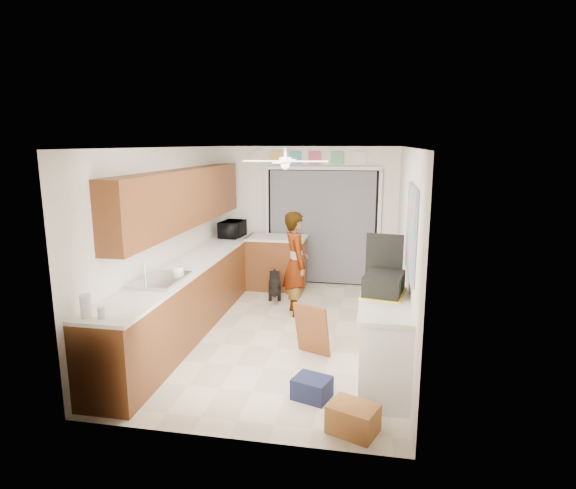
{
  "coord_description": "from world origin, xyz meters",
  "views": [
    {
      "loc": [
        1.2,
        -6.14,
        2.55
      ],
      "look_at": [
        0.0,
        0.4,
        1.15
      ],
      "focal_mm": 30.0,
      "sensor_mm": 36.0,
      "label": 1
    }
  ],
  "objects_px": {
    "suitcase": "(384,284)",
    "dog": "(275,285)",
    "microwave": "(232,229)",
    "cup": "(178,271)",
    "navy_crate": "(312,388)",
    "man": "(296,263)",
    "paper_towel_roll": "(86,306)",
    "cardboard_box": "(353,419)"
  },
  "relations": [
    {
      "from": "cup",
      "to": "dog",
      "type": "relative_size",
      "value": 0.24
    },
    {
      "from": "navy_crate",
      "to": "man",
      "type": "distance_m",
      "value": 2.59
    },
    {
      "from": "suitcase",
      "to": "man",
      "type": "height_order",
      "value": "man"
    },
    {
      "from": "cup",
      "to": "man",
      "type": "relative_size",
      "value": 0.09
    },
    {
      "from": "dog",
      "to": "cup",
      "type": "bearing_deg",
      "value": -122.2
    },
    {
      "from": "suitcase",
      "to": "dog",
      "type": "relative_size",
      "value": 0.87
    },
    {
      "from": "navy_crate",
      "to": "dog",
      "type": "relative_size",
      "value": 0.6
    },
    {
      "from": "microwave",
      "to": "navy_crate",
      "type": "xyz_separation_m",
      "value": [
        1.88,
        -3.51,
        -0.97
      ]
    },
    {
      "from": "cup",
      "to": "dog",
      "type": "bearing_deg",
      "value": 69.93
    },
    {
      "from": "man",
      "to": "navy_crate",
      "type": "bearing_deg",
      "value": 170.82
    },
    {
      "from": "navy_crate",
      "to": "cup",
      "type": "bearing_deg",
      "value": 151.82
    },
    {
      "from": "microwave",
      "to": "cup",
      "type": "height_order",
      "value": "microwave"
    },
    {
      "from": "navy_crate",
      "to": "man",
      "type": "xyz_separation_m",
      "value": [
        -0.58,
        2.43,
        0.68
      ]
    },
    {
      "from": "cup",
      "to": "man",
      "type": "height_order",
      "value": "man"
    },
    {
      "from": "paper_towel_roll",
      "to": "navy_crate",
      "type": "xyz_separation_m",
      "value": [
        2.08,
        0.57,
        -0.94
      ]
    },
    {
      "from": "microwave",
      "to": "cardboard_box",
      "type": "distance_m",
      "value": 4.75
    },
    {
      "from": "paper_towel_roll",
      "to": "dog",
      "type": "relative_size",
      "value": 0.38
    },
    {
      "from": "cup",
      "to": "cardboard_box",
      "type": "distance_m",
      "value": 2.85
    },
    {
      "from": "paper_towel_roll",
      "to": "suitcase",
      "type": "bearing_deg",
      "value": 24.37
    },
    {
      "from": "microwave",
      "to": "dog",
      "type": "relative_size",
      "value": 0.86
    },
    {
      "from": "paper_towel_roll",
      "to": "cup",
      "type": "bearing_deg",
      "value": 80.51
    },
    {
      "from": "paper_towel_roll",
      "to": "suitcase",
      "type": "relative_size",
      "value": 0.43
    },
    {
      "from": "suitcase",
      "to": "navy_crate",
      "type": "height_order",
      "value": "suitcase"
    },
    {
      "from": "cardboard_box",
      "to": "man",
      "type": "distance_m",
      "value": 3.2
    },
    {
      "from": "microwave",
      "to": "cup",
      "type": "relative_size",
      "value": 3.64
    },
    {
      "from": "cup",
      "to": "cardboard_box",
      "type": "xyz_separation_m",
      "value": [
        2.27,
        -1.5,
        -0.86
      ]
    },
    {
      "from": "microwave",
      "to": "suitcase",
      "type": "xyz_separation_m",
      "value": [
        2.57,
        -2.82,
        -0.03
      ]
    },
    {
      "from": "microwave",
      "to": "cup",
      "type": "distance_m",
      "value": 2.53
    },
    {
      "from": "suitcase",
      "to": "navy_crate",
      "type": "distance_m",
      "value": 1.35
    },
    {
      "from": "cup",
      "to": "suitcase",
      "type": "height_order",
      "value": "suitcase"
    },
    {
      "from": "man",
      "to": "cardboard_box",
      "type": "bearing_deg",
      "value": 176.52
    },
    {
      "from": "cardboard_box",
      "to": "navy_crate",
      "type": "height_order",
      "value": "cardboard_box"
    },
    {
      "from": "microwave",
      "to": "cardboard_box",
      "type": "bearing_deg",
      "value": -144.77
    },
    {
      "from": "suitcase",
      "to": "paper_towel_roll",
      "type": "bearing_deg",
      "value": -145.38
    },
    {
      "from": "cup",
      "to": "suitcase",
      "type": "xyz_separation_m",
      "value": [
        2.51,
        -0.29,
        0.06
      ]
    },
    {
      "from": "paper_towel_roll",
      "to": "suitcase",
      "type": "xyz_separation_m",
      "value": [
        2.77,
        1.25,
        -0.0
      ]
    },
    {
      "from": "cup",
      "to": "dog",
      "type": "height_order",
      "value": "cup"
    },
    {
      "from": "cup",
      "to": "suitcase",
      "type": "bearing_deg",
      "value": -6.68
    },
    {
      "from": "microwave",
      "to": "paper_towel_roll",
      "type": "distance_m",
      "value": 4.08
    },
    {
      "from": "cup",
      "to": "cardboard_box",
      "type": "height_order",
      "value": "cup"
    },
    {
      "from": "suitcase",
      "to": "man",
      "type": "bearing_deg",
      "value": 136.14
    },
    {
      "from": "navy_crate",
      "to": "dog",
      "type": "height_order",
      "value": "dog"
    }
  ]
}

